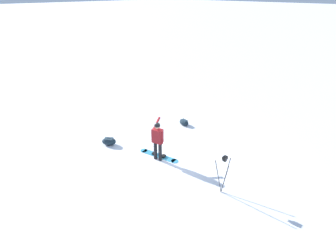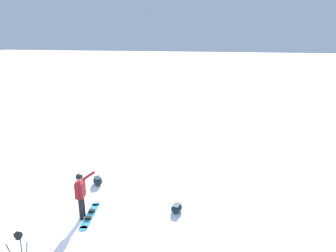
{
  "view_description": "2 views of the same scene",
  "coord_description": "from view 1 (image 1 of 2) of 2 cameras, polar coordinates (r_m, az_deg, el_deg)",
  "views": [
    {
      "loc": [
        6.4,
        -6.51,
        6.1
      ],
      "look_at": [
        -0.43,
        0.37,
        1.1
      ],
      "focal_mm": 28.34,
      "sensor_mm": 36.0,
      "label": 1
    },
    {
      "loc": [
        7.67,
        4.97,
        5.93
      ],
      "look_at": [
        -1.03,
        2.36,
        3.3
      ],
      "focal_mm": 31.83,
      "sensor_mm": 36.0,
      "label": 2
    }
  ],
  "objects": [
    {
      "name": "ground_plane",
      "position": [
        10.98,
        0.2,
        -6.49
      ],
      "size": [
        300.0,
        300.0,
        0.0
      ],
      "primitive_type": "plane",
      "color": "white"
    },
    {
      "name": "snowboarder",
      "position": [
        10.27,
        -2.24,
        -2.52
      ],
      "size": [
        0.59,
        0.62,
        1.68
      ],
      "color": "black",
      "rests_on": "ground_plane"
    },
    {
      "name": "snowboard",
      "position": [
        10.99,
        -1.99,
        -6.34
      ],
      "size": [
        1.75,
        0.65,
        0.1
      ],
      "color": "teal",
      "rests_on": "ground_plane"
    },
    {
      "name": "gear_bag_large",
      "position": [
        11.94,
        -12.58,
        -3.22
      ],
      "size": [
        0.7,
        0.67,
        0.33
      ],
      "color": "#192833",
      "rests_on": "ground_plane"
    },
    {
      "name": "camera_tripod",
      "position": [
        8.8,
        11.93,
        -8.72
      ],
      "size": [
        0.5,
        0.5,
        1.43
      ],
      "color": "#262628",
      "rests_on": "ground_plane"
    },
    {
      "name": "gear_bag_small",
      "position": [
        13.39,
        3.46,
        0.8
      ],
      "size": [
        0.58,
        0.42,
        0.27
      ],
      "color": "#192833",
      "rests_on": "ground_plane"
    }
  ]
}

